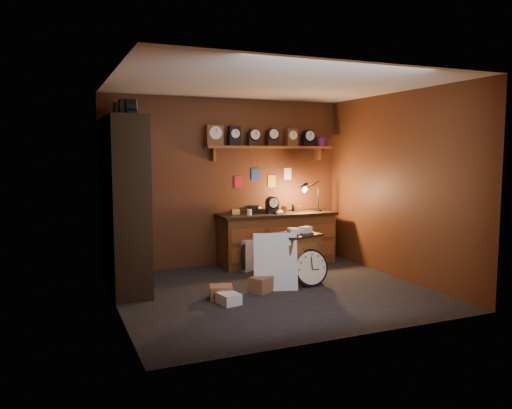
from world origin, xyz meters
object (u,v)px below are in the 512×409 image
object	(u,v)px
shelving_unit	(121,196)
low_cabinet	(295,255)
big_round_clock	(310,268)
workbench	(277,235)

from	to	relation	value
shelving_unit	low_cabinet	xyz separation A→B (m)	(2.29, -0.67, -0.87)
low_cabinet	big_round_clock	distance (m)	0.31
workbench	low_cabinet	bearing A→B (deg)	-102.30
big_round_clock	workbench	bearing A→B (deg)	83.67
shelving_unit	workbench	distance (m)	2.71
workbench	big_round_clock	world-z (taller)	workbench
workbench	shelving_unit	bearing A→B (deg)	-169.01
low_cabinet	shelving_unit	bearing A→B (deg)	148.07
workbench	big_round_clock	distance (m)	1.46
low_cabinet	big_round_clock	xyz separation A→B (m)	(0.10, -0.27, -0.13)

